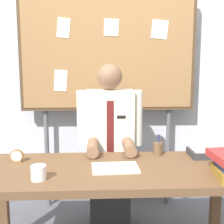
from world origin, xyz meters
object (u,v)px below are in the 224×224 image
(open_notebook, at_px, (115,168))
(desk_clock, at_px, (17,156))
(person, at_px, (110,153))
(bulletin_board, at_px, (108,54))
(coffee_mug, at_px, (39,173))
(desk, at_px, (113,180))
(pen_holder, at_px, (158,149))
(paper_tray, at_px, (207,153))

(open_notebook, bearing_deg, desk_clock, 165.74)
(person, height_order, bulletin_board, bulletin_board)
(bulletin_board, xyz_separation_m, coffee_mug, (-0.46, -1.14, -0.73))
(open_notebook, bearing_deg, bulletin_board, 90.70)
(desk, xyz_separation_m, open_notebook, (0.01, -0.02, 0.09))
(person, bearing_deg, coffee_mug, -120.64)
(bulletin_board, relative_size, desk_clock, 22.69)
(desk, relative_size, pen_holder, 11.19)
(bulletin_board, distance_m, paper_tray, 1.26)
(paper_tray, bearing_deg, desk, -162.57)
(paper_tray, bearing_deg, person, 153.28)
(desk_clock, xyz_separation_m, paper_tray, (1.39, 0.07, -0.01))
(desk_clock, height_order, pen_holder, pen_holder)
(open_notebook, bearing_deg, pen_holder, 40.95)
(coffee_mug, height_order, paper_tray, coffee_mug)
(open_notebook, relative_size, coffee_mug, 3.33)
(open_notebook, height_order, desk_clock, desk_clock)
(person, height_order, paper_tray, person)
(person, bearing_deg, desk_clock, -147.46)
(bulletin_board, distance_m, coffee_mug, 1.43)
(coffee_mug, xyz_separation_m, paper_tray, (1.17, 0.42, -0.02))
(coffee_mug, bearing_deg, bulletin_board, 68.06)
(desk, xyz_separation_m, bulletin_board, (-0.00, 0.95, 0.86))
(bulletin_board, relative_size, pen_holder, 13.01)
(open_notebook, xyz_separation_m, desk_clock, (-0.69, 0.17, 0.03))
(desk_clock, distance_m, pen_holder, 1.04)
(coffee_mug, distance_m, pen_holder, 0.94)
(person, relative_size, coffee_mug, 15.37)
(paper_tray, bearing_deg, bulletin_board, 134.62)
(open_notebook, bearing_deg, coffee_mug, -160.08)
(pen_holder, distance_m, paper_tray, 0.37)
(desk, xyz_separation_m, desk_clock, (-0.67, 0.15, 0.13))
(person, xyz_separation_m, pen_holder, (0.35, -0.31, 0.12))
(desk_clock, distance_m, paper_tray, 1.39)
(desk, distance_m, paper_tray, 0.76)
(pen_holder, relative_size, paper_tray, 0.62)
(desk, height_order, pen_holder, pen_holder)
(bulletin_board, height_order, open_notebook, bulletin_board)
(desk, bearing_deg, coffee_mug, -157.46)
(bulletin_board, bearing_deg, coffee_mug, -111.94)
(desk_clock, bearing_deg, coffee_mug, -58.07)
(desk, relative_size, coffee_mug, 19.47)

